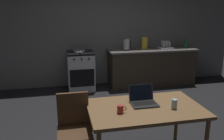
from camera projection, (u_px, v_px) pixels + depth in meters
The scene contains 14 objects.
ground_plane at pixel (126, 132), 3.75m from camera, with size 12.00×12.00×0.00m, color black.
back_wall at pixel (111, 28), 5.83m from camera, with size 6.40×0.10×2.77m, color slate.
kitchen_counter at pixel (151, 67), 5.94m from camera, with size 2.16×0.64×0.89m.
stove_oven at pixel (81, 71), 5.58m from camera, with size 0.60×0.62×0.89m.
dining_table at pixel (145, 112), 2.90m from camera, with size 1.37×0.84×0.74m.
chair at pixel (74, 125), 2.87m from camera, with size 0.40×0.40×0.91m.
laptop at pixel (143, 100), 2.97m from camera, with size 0.32×0.29×0.22m.
electric_kettle at pixel (126, 45), 5.66m from camera, with size 0.18×0.16×0.26m.
bottle at pixel (186, 43), 5.92m from camera, with size 0.07×0.07×0.26m.
frying_pan at pixel (79, 51), 5.43m from camera, with size 0.27×0.44×0.05m.
coffee_mug at pixel (120, 109), 2.71m from camera, with size 0.11×0.07×0.09m.
drinking_glass at pixel (174, 104), 2.83m from camera, with size 0.07×0.07×0.12m.
cereal_box at pixel (144, 43), 5.76m from camera, with size 0.13×0.05×0.29m.
dish_rack at pixel (165, 47), 5.88m from camera, with size 0.34×0.26×0.21m.
Camera 1 is at (-0.93, -3.24, 1.92)m, focal length 38.47 mm.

